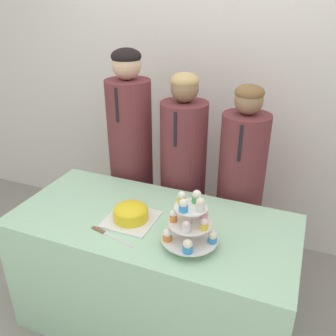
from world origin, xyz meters
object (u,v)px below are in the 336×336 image
(round_cake, at_px, (131,213))
(cake_knife, at_px, (105,233))
(student_1, at_px, (183,186))
(student_0, at_px, (132,168))
(student_2, at_px, (239,199))
(cupcake_stand, at_px, (190,222))

(round_cake, height_order, cake_knife, round_cake)
(round_cake, height_order, student_1, student_1)
(student_0, bearing_deg, student_2, -0.00)
(student_1, distance_m, student_2, 0.40)
(student_1, xyz_separation_m, student_2, (0.40, -0.00, -0.02))
(student_1, bearing_deg, cake_knife, -100.22)
(cake_knife, distance_m, student_2, 0.95)
(round_cake, height_order, cupcake_stand, cupcake_stand)
(student_0, bearing_deg, cake_knife, -71.82)
(cupcake_stand, relative_size, student_0, 0.18)
(student_2, bearing_deg, student_0, 180.00)
(student_0, relative_size, student_1, 1.08)
(student_2, bearing_deg, student_1, 180.00)
(round_cake, xyz_separation_m, student_2, (0.47, 0.62, -0.15))
(cake_knife, distance_m, cupcake_stand, 0.46)
(student_0, xyz_separation_m, student_2, (0.79, -0.00, -0.08))
(student_1, relative_size, student_2, 1.03)
(student_1, bearing_deg, cupcake_stand, -67.46)
(cake_knife, bearing_deg, student_0, 121.14)
(cupcake_stand, bearing_deg, student_2, 81.53)
(student_1, bearing_deg, round_cake, -97.07)
(student_1, height_order, student_2, student_1)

